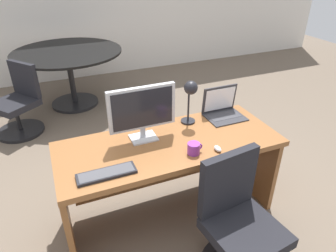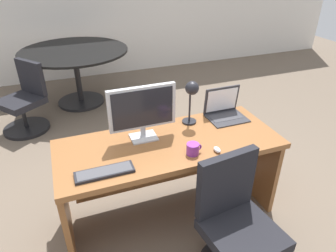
{
  "view_description": "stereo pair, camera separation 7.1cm",
  "coord_description": "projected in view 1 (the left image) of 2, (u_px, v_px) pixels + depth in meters",
  "views": [
    {
      "loc": [
        -0.76,
        -1.79,
        1.99
      ],
      "look_at": [
        0.0,
        0.03,
        0.86
      ],
      "focal_mm": 32.75,
      "sensor_mm": 36.0,
      "label": 1
    },
    {
      "loc": [
        -0.7,
        -1.82,
        1.99
      ],
      "look_at": [
        0.0,
        0.03,
        0.86
      ],
      "focal_mm": 32.75,
      "sensor_mm": 36.0,
      "label": 2
    }
  ],
  "objects": [
    {
      "name": "meeting_chair_near",
      "position": [
        19.0,
        106.0,
        3.75
      ],
      "size": [
        0.65,
        0.65,
        0.85
      ],
      "color": "black",
      "rests_on": "ground"
    },
    {
      "name": "ground",
      "position": [
        123.0,
        132.0,
        3.88
      ],
      "size": [
        12.0,
        12.0,
        0.0
      ],
      "primitive_type": "plane",
      "color": "#6B5B4C"
    },
    {
      "name": "office_chair",
      "position": [
        238.0,
        230.0,
        2.08
      ],
      "size": [
        0.56,
        0.56,
        0.88
      ],
      "color": "black",
      "rests_on": "ground"
    },
    {
      "name": "keyboard",
      "position": [
        107.0,
        174.0,
        1.97
      ],
      "size": [
        0.38,
        0.12,
        0.02
      ],
      "color": "black",
      "rests_on": "desk"
    },
    {
      "name": "desk",
      "position": [
        168.0,
        160.0,
        2.45
      ],
      "size": [
        1.7,
        0.68,
        0.74
      ],
      "color": "brown",
      "rests_on": "ground"
    },
    {
      "name": "desk_lamp",
      "position": [
        190.0,
        93.0,
        2.43
      ],
      "size": [
        0.12,
        0.14,
        0.38
      ],
      "color": "black",
      "rests_on": "desk"
    },
    {
      "name": "meeting_table",
      "position": [
        69.0,
        64.0,
        4.29
      ],
      "size": [
        1.49,
        1.49,
        0.81
      ],
      "color": "black",
      "rests_on": "ground"
    },
    {
      "name": "monitor",
      "position": [
        142.0,
        110.0,
        2.24
      ],
      "size": [
        0.51,
        0.16,
        0.42
      ],
      "color": "#B7BABF",
      "rests_on": "desk"
    },
    {
      "name": "coffee_mug",
      "position": [
        194.0,
        148.0,
        2.16
      ],
      "size": [
        0.11,
        0.09,
        0.08
      ],
      "color": "purple",
      "rests_on": "desk"
    },
    {
      "name": "mouse",
      "position": [
        218.0,
        149.0,
        2.2
      ],
      "size": [
        0.04,
        0.08,
        0.03
      ],
      "color": "silver",
      "rests_on": "desk"
    },
    {
      "name": "laptop",
      "position": [
        222.0,
        107.0,
        2.66
      ],
      "size": [
        0.32,
        0.26,
        0.25
      ],
      "color": "#2D2D33",
      "rests_on": "desk"
    }
  ]
}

